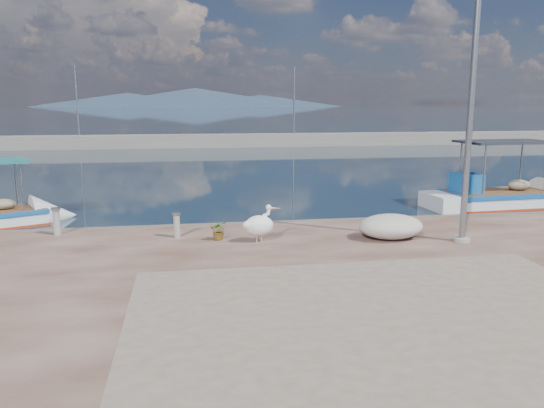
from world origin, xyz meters
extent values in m
plane|color=#162635|center=(0.00, 0.00, 0.00)|extent=(1400.00, 1400.00, 0.00)
cube|color=gray|center=(1.00, -3.00, 0.50)|extent=(9.00, 7.00, 0.01)
cube|color=gray|center=(0.00, 40.00, 0.60)|extent=(120.00, 2.20, 1.20)
cylinder|color=gray|center=(-12.00, 40.00, 4.00)|extent=(0.16, 0.16, 7.00)
cylinder|color=gray|center=(8.00, 40.00, 4.00)|extent=(0.16, 0.16, 7.00)
cone|color=#28384C|center=(-70.00, 650.00, 8.00)|extent=(220.00, 220.00, 16.00)
cone|color=#28384C|center=(10.00, 650.00, 11.00)|extent=(280.00, 280.00, 22.00)
cone|color=#28384C|center=(90.00, 650.00, 7.00)|extent=(200.00, 200.00, 14.00)
cube|color=white|center=(10.17, 8.51, 0.08)|extent=(6.57, 2.52, 1.06)
cube|color=#175499|center=(10.17, 8.51, 0.56)|extent=(4.77, 2.47, 0.16)
cube|color=#A23114|center=(10.17, 8.51, 0.02)|extent=(4.77, 2.45, 0.13)
cube|color=#175499|center=(8.56, 8.41, 1.00)|extent=(1.06, 1.06, 0.78)
cube|color=#21232A|center=(10.17, 8.51, 2.61)|extent=(3.67, 2.23, 0.09)
cylinder|color=tan|center=(-0.59, 2.65, 0.63)|extent=(0.03, 0.03, 0.25)
cylinder|color=tan|center=(-0.47, 2.68, 0.63)|extent=(0.03, 0.03, 0.25)
ellipsoid|color=white|center=(-0.53, 2.67, 0.95)|extent=(0.84, 0.62, 0.54)
cylinder|color=white|center=(-0.30, 2.72, 1.22)|extent=(0.19, 0.13, 0.46)
sphere|color=white|center=(-0.27, 2.72, 1.42)|extent=(0.15, 0.15, 0.15)
cone|color=#ED8E5C|center=(-0.09, 2.76, 1.38)|extent=(0.38, 0.16, 0.11)
cylinder|color=gray|center=(4.82, 1.89, 4.00)|extent=(0.16, 0.16, 7.00)
cylinder|color=gray|center=(4.82, 1.89, 0.55)|extent=(0.44, 0.44, 0.10)
cylinder|color=gray|center=(-2.69, 3.53, 0.84)|extent=(0.17, 0.17, 0.67)
cylinder|color=gray|center=(-2.69, 3.53, 1.17)|extent=(0.23, 0.23, 0.06)
cylinder|color=gray|center=(-6.01, 4.36, 0.87)|extent=(0.19, 0.19, 0.74)
cylinder|color=gray|center=(-6.01, 4.36, 1.24)|extent=(0.25, 0.25, 0.06)
imported|color=#33722D|center=(-1.56, 3.07, 0.76)|extent=(0.51, 0.45, 0.53)
ellipsoid|color=beige|center=(3.06, 2.49, 0.83)|extent=(1.77, 1.33, 0.66)
camera|label=1|loc=(-2.37, -10.84, 4.13)|focal=35.00mm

